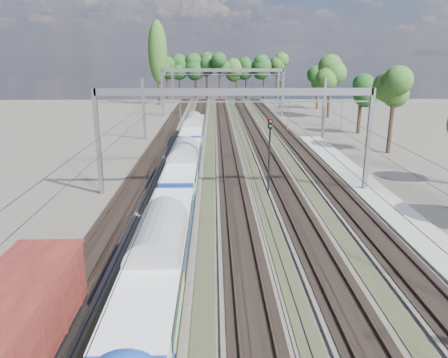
{
  "coord_description": "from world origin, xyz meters",
  "views": [
    {
      "loc": [
        -1.72,
        -6.41,
        11.76
      ],
      "look_at": [
        -1.0,
        24.59,
        2.8
      ],
      "focal_mm": 35.0,
      "sensor_mm": 36.0,
      "label": 1
    }
  ],
  "objects_px": {
    "emu_train": "(184,162)",
    "worker": "(235,104)",
    "signal_near": "(270,147)",
    "signal_far": "(280,91)"
  },
  "relations": [
    {
      "from": "emu_train",
      "to": "worker",
      "type": "height_order",
      "value": "emu_train"
    },
    {
      "from": "emu_train",
      "to": "signal_near",
      "type": "xyz_separation_m",
      "value": [
        7.52,
        -2.23,
        1.8
      ]
    },
    {
      "from": "worker",
      "to": "signal_near",
      "type": "height_order",
      "value": "signal_near"
    },
    {
      "from": "signal_far",
      "to": "emu_train",
      "type": "bearing_deg",
      "value": -115.96
    },
    {
      "from": "signal_far",
      "to": "worker",
      "type": "bearing_deg",
      "value": 175.71
    },
    {
      "from": "worker",
      "to": "emu_train",
      "type": "bearing_deg",
      "value": -174.56
    },
    {
      "from": "emu_train",
      "to": "signal_far",
      "type": "bearing_deg",
      "value": 73.63
    },
    {
      "from": "worker",
      "to": "signal_near",
      "type": "xyz_separation_m",
      "value": [
        -0.05,
        -61.62,
        3.22
      ]
    },
    {
      "from": "worker",
      "to": "signal_near",
      "type": "bearing_deg",
      "value": -167.35
    },
    {
      "from": "emu_train",
      "to": "worker",
      "type": "bearing_deg",
      "value": 82.74
    }
  ]
}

